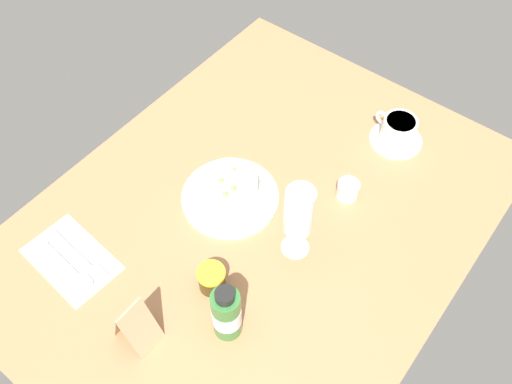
# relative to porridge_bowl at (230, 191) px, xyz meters

# --- Properties ---
(ground_plane) EXTENTS (1.10, 0.84, 0.03)m
(ground_plane) POSITION_rel_porridge_bowl_xyz_m (-0.00, 0.08, -0.05)
(ground_plane) COLOR #A8754C
(porridge_bowl) EXTENTS (0.21, 0.21, 0.08)m
(porridge_bowl) POSITION_rel_porridge_bowl_xyz_m (0.00, 0.00, 0.00)
(porridge_bowl) COLOR white
(porridge_bowl) RESTS_ON ground_plane
(cutlery_setting) EXTENTS (0.14, 0.20, 0.01)m
(cutlery_setting) POSITION_rel_porridge_bowl_xyz_m (0.32, -0.16, -0.03)
(cutlery_setting) COLOR white
(cutlery_setting) RESTS_ON ground_plane
(coffee_cup) EXTENTS (0.12, 0.13, 0.07)m
(coffee_cup) POSITION_rel_porridge_bowl_xyz_m (-0.38, 0.20, 0.00)
(coffee_cup) COLOR white
(coffee_cup) RESTS_ON ground_plane
(creamer_jug) EXTENTS (0.06, 0.05, 0.05)m
(creamer_jug) POSITION_rel_porridge_bowl_xyz_m (-0.17, 0.20, -0.01)
(creamer_jug) COLOR white
(creamer_jug) RESTS_ON ground_plane
(wine_glass) EXTENTS (0.06, 0.06, 0.19)m
(wine_glass) POSITION_rel_porridge_bowl_xyz_m (0.01, 0.19, 0.09)
(wine_glass) COLOR white
(wine_glass) RESTS_ON ground_plane
(jam_jar) EXTENTS (0.06, 0.06, 0.06)m
(jam_jar) POSITION_rel_porridge_bowl_xyz_m (0.18, 0.11, -0.00)
(jam_jar) COLOR #392C0C
(jam_jar) RESTS_ON ground_plane
(sauce_bottle_green) EXTENTS (0.05, 0.05, 0.15)m
(sauce_bottle_green) POSITION_rel_porridge_bowl_xyz_m (0.23, 0.19, 0.04)
(sauce_bottle_green) COLOR #337233
(sauce_bottle_green) RESTS_ON ground_plane
(menu_card) EXTENTS (0.06, 0.08, 0.11)m
(menu_card) POSITION_rel_porridge_bowl_xyz_m (0.35, 0.06, 0.02)
(menu_card) COLOR tan
(menu_card) RESTS_ON ground_plane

